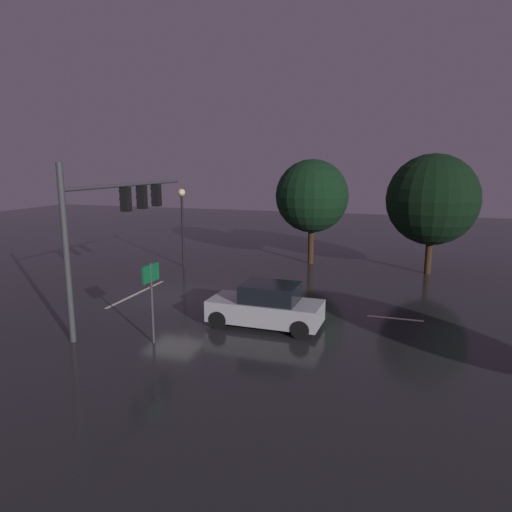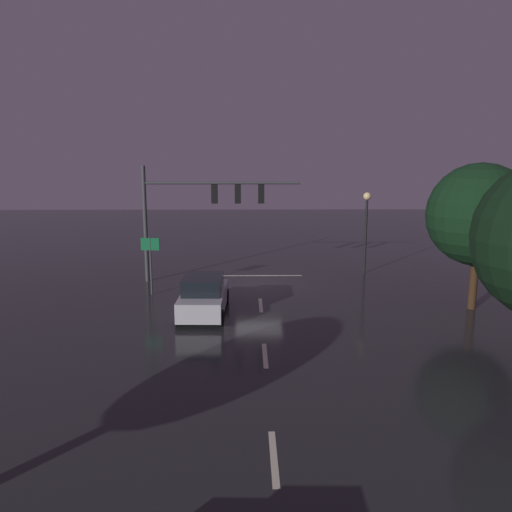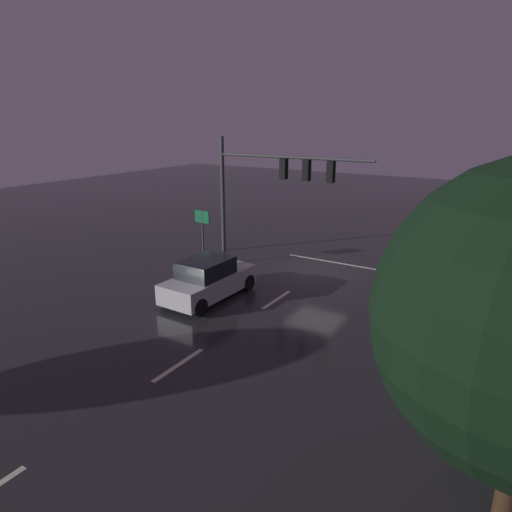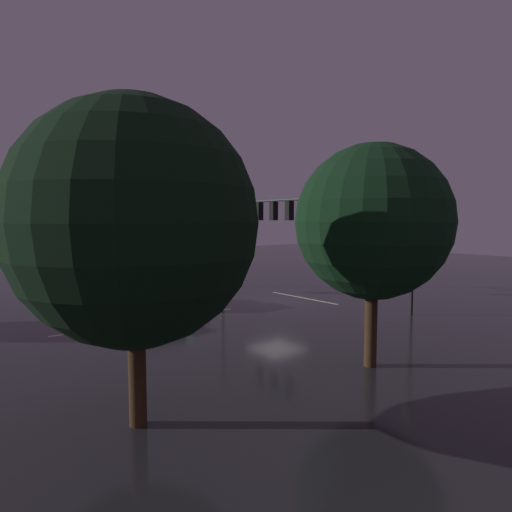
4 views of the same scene
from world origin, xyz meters
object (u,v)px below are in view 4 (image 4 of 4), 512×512
object	(u,v)px
car_approaching	(161,291)
tree_left_far	(373,222)
traffic_signal_assembly	(253,219)
route_sign	(190,258)
street_lamp_left_kerb	(413,241)
tree_left_near	(134,223)

from	to	relation	value
car_approaching	tree_left_far	distance (m)	12.34
car_approaching	traffic_signal_assembly	bearing A→B (deg)	-85.51
car_approaching	route_sign	world-z (taller)	route_sign
car_approaching	street_lamp_left_kerb	world-z (taller)	street_lamp_left_kerb
traffic_signal_assembly	tree_left_near	world-z (taller)	tree_left_near
traffic_signal_assembly	route_sign	world-z (taller)	traffic_signal_assembly
tree_left_near	tree_left_far	distance (m)	6.90
tree_left_near	traffic_signal_assembly	bearing A→B (deg)	-46.53
traffic_signal_assembly	tree_left_far	distance (m)	13.46
car_approaching	street_lamp_left_kerb	xyz separation A→B (m)	(-8.67, -7.84, 2.51)
route_sign	tree_left_far	xyz separation A→B (m)	(-14.68, 2.62, 2.13)
route_sign	tree_left_near	bearing A→B (deg)	145.87
tree_left_far	route_sign	bearing A→B (deg)	-10.13
car_approaching	tree_left_far	world-z (taller)	tree_left_far
tree_left_near	tree_left_far	size ratio (longest dim) A/B	1.05
tree_left_near	street_lamp_left_kerb	bearing A→B (deg)	-79.94
traffic_signal_assembly	tree_left_far	size ratio (longest dim) A/B	1.30
traffic_signal_assembly	tree_left_far	bearing A→B (deg)	156.29
street_lamp_left_kerb	tree_left_far	xyz separation A→B (m)	(-3.18, 7.19, 0.88)
traffic_signal_assembly	tree_left_near	bearing A→B (deg)	133.47
traffic_signal_assembly	route_sign	bearing A→B (deg)	49.76
car_approaching	tree_left_far	bearing A→B (deg)	-176.88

